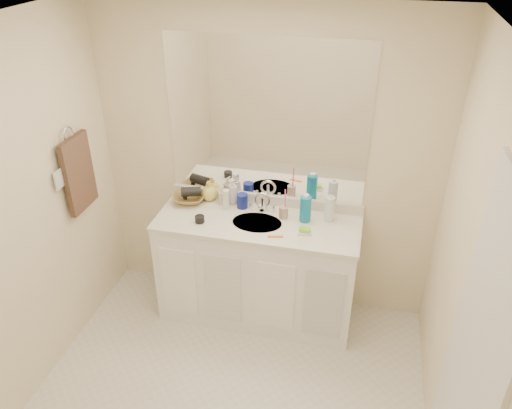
{
  "coord_description": "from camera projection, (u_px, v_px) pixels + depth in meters",
  "views": [
    {
      "loc": [
        0.71,
        -2.02,
        2.85
      ],
      "look_at": [
        0.0,
        0.97,
        1.05
      ],
      "focal_mm": 35.0,
      "sensor_mm": 36.0,
      "label": 1
    }
  ],
  "objects": [
    {
      "name": "extra_white_bottle",
      "position": [
        226.0,
        200.0,
        3.8
      ],
      "size": [
        0.05,
        0.05,
        0.16
      ],
      "primitive_type": "cylinder",
      "rotation": [
        0.0,
        0.0,
        0.08
      ],
      "color": "white",
      "rests_on": "countertop"
    },
    {
      "name": "toothbrush",
      "position": [
        285.0,
        200.0,
        3.65
      ],
      "size": [
        0.01,
        0.04,
        0.19
      ],
      "primitive_type": "cylinder",
      "rotation": [
        0.14,
        0.0,
        -0.02
      ],
      "color": "#FF43A2",
      "rests_on": "tan_cup"
    },
    {
      "name": "switch_plate",
      "position": [
        59.0,
        180.0,
        3.35
      ],
      "size": [
        0.01,
        0.08,
        0.13
      ],
      "primitive_type": "cube",
      "color": "silver",
      "rests_on": "wall_left"
    },
    {
      "name": "soap_bottle_white",
      "position": [
        233.0,
        191.0,
        3.87
      ],
      "size": [
        0.08,
        0.08,
        0.21
      ],
      "primitive_type": "imported",
      "rotation": [
        0.0,
        0.0,
        0.03
      ],
      "color": "silver",
      "rests_on": "countertop"
    },
    {
      "name": "hair_dryer",
      "position": [
        191.0,
        192.0,
        3.89
      ],
      "size": [
        0.17,
        0.12,
        0.08
      ],
      "primitive_type": "cylinder",
      "rotation": [
        0.0,
        1.57,
        0.34
      ],
      "color": "black",
      "rests_on": "wicker_basket"
    },
    {
      "name": "orange_comb",
      "position": [
        275.0,
        237.0,
        3.51
      ],
      "size": [
        0.11,
        0.05,
        0.0
      ],
      "primitive_type": "cube",
      "rotation": [
        0.0,
        0.0,
        0.25
      ],
      "color": "orange",
      "rests_on": "countertop"
    },
    {
      "name": "faucet",
      "position": [
        262.0,
        204.0,
        3.8
      ],
      "size": [
        0.02,
        0.02,
        0.11
      ],
      "primitive_type": "cylinder",
      "color": "silver",
      "rests_on": "countertop"
    },
    {
      "name": "tan_cup",
      "position": [
        284.0,
        212.0,
        3.71
      ],
      "size": [
        0.08,
        0.08,
        0.09
      ],
      "primitive_type": "cylinder",
      "rotation": [
        0.0,
        0.0,
        -0.17
      ],
      "color": "tan",
      "rests_on": "countertop"
    },
    {
      "name": "soap_dish",
      "position": [
        305.0,
        232.0,
        3.55
      ],
      "size": [
        0.11,
        0.09,
        0.01
      ],
      "primitive_type": "cube",
      "rotation": [
        0.0,
        0.0,
        0.1
      ],
      "color": "white",
      "rests_on": "countertop"
    },
    {
      "name": "green_soap",
      "position": [
        305.0,
        230.0,
        3.54
      ],
      "size": [
        0.08,
        0.06,
        0.03
      ],
      "primitive_type": "cube",
      "rotation": [
        0.0,
        0.0,
        -0.07
      ],
      "color": "#90E137",
      "rests_on": "soap_dish"
    },
    {
      "name": "towel_ring",
      "position": [
        68.0,
        134.0,
        3.4
      ],
      "size": [
        0.01,
        0.11,
        0.11
      ],
      "primitive_type": "torus",
      "rotation": [
        0.0,
        1.57,
        0.0
      ],
      "color": "silver",
      "rests_on": "wall_left"
    },
    {
      "name": "dark_jar",
      "position": [
        200.0,
        219.0,
        3.67
      ],
      "size": [
        0.08,
        0.08,
        0.05
      ],
      "primitive_type": "cylinder",
      "rotation": [
        0.0,
        0.0,
        -0.1
      ],
      "color": "black",
      "rests_on": "countertop"
    },
    {
      "name": "wall_left",
      "position": [
        3.0,
        238.0,
        2.93
      ],
      "size": [
        0.02,
        2.6,
        2.4
      ],
      "primitive_type": "cube",
      "color": "beige",
      "rests_on": "floor"
    },
    {
      "name": "mirror",
      "position": [
        266.0,
        121.0,
        3.57
      ],
      "size": [
        1.48,
        0.01,
        1.2
      ],
      "primitive_type": "cube",
      "color": "white",
      "rests_on": "wall_back"
    },
    {
      "name": "sink_basin",
      "position": [
        257.0,
        224.0,
        3.68
      ],
      "size": [
        0.37,
        0.37,
        0.02
      ],
      "primitive_type": "cylinder",
      "color": "beige",
      "rests_on": "countertop"
    },
    {
      "name": "mouthwash_bottle",
      "position": [
        305.0,
        209.0,
        3.65
      ],
      "size": [
        0.1,
        0.1,
        0.2
      ],
      "primitive_type": "cylinder",
      "rotation": [
        0.0,
        0.0,
        0.21
      ],
      "color": "#0D76A3",
      "rests_on": "countertop"
    },
    {
      "name": "soap_bottle_cream",
      "position": [
        223.0,
        195.0,
        3.88
      ],
      "size": [
        0.09,
        0.09,
        0.16
      ],
      "primitive_type": "imported",
      "rotation": [
        0.0,
        0.0,
        0.4
      ],
      "color": "beige",
      "rests_on": "countertop"
    },
    {
      "name": "soap_bottle_yellow",
      "position": [
        209.0,
        191.0,
        3.93
      ],
      "size": [
        0.15,
        0.15,
        0.16
      ],
      "primitive_type": "imported",
      "rotation": [
        0.0,
        0.0,
        -0.25
      ],
      "color": "#E8D25A",
      "rests_on": "countertop"
    },
    {
      "name": "vanity_cabinet",
      "position": [
        257.0,
        270.0,
        3.92
      ],
      "size": [
        1.5,
        0.55,
        0.85
      ],
      "primitive_type": "cube",
      "color": "white",
      "rests_on": "floor"
    },
    {
      "name": "clear_pump_bottle",
      "position": [
        329.0,
        209.0,
        3.65
      ],
      "size": [
        0.08,
        0.08,
        0.19
      ],
      "primitive_type": "cylinder",
      "rotation": [
        0.0,
        0.0,
        -0.03
      ],
      "color": "white",
      "rests_on": "countertop"
    },
    {
      "name": "wall_back",
      "position": [
        266.0,
        166.0,
        3.76
      ],
      "size": [
        2.6,
        0.02,
        2.4
      ],
      "primitive_type": "cube",
      "color": "beige",
      "rests_on": "floor"
    },
    {
      "name": "blue_mug",
      "position": [
        242.0,
        201.0,
        3.83
      ],
      "size": [
        0.1,
        0.1,
        0.11
      ],
      "primitive_type": "cylinder",
      "rotation": [
        0.0,
        0.0,
        -0.3
      ],
      "color": "navy",
      "rests_on": "countertop"
    },
    {
      "name": "backsplash",
      "position": [
        265.0,
        199.0,
        3.89
      ],
      "size": [
        1.52,
        0.03,
        0.08
      ],
      "primitive_type": "cube",
      "color": "silver",
      "rests_on": "countertop"
    },
    {
      "name": "countertop",
      "position": [
        258.0,
        223.0,
        3.7
      ],
      "size": [
        1.52,
        0.57,
        0.03
      ],
      "primitive_type": "cube",
      "color": "white",
      "rests_on": "vanity_cabinet"
    },
    {
      "name": "wall_right",
      "position": [
        471.0,
        308.0,
        2.41
      ],
      "size": [
        0.02,
        2.6,
        2.4
      ],
      "primitive_type": "cube",
      "color": "beige",
      "rests_on": "floor"
    },
    {
      "name": "ceiling",
      "position": [
        202.0,
        39.0,
        2.06
      ],
      "size": [
        2.6,
        2.6,
        0.02
      ],
      "primitive_type": "cube",
      "color": "white",
      "rests_on": "wall_back"
    },
    {
      "name": "hand_towel",
      "position": [
        79.0,
        174.0,
        3.54
      ],
      "size": [
        0.04,
        0.32,
        0.55
      ],
      "primitive_type": "cube",
      "color": "#2E2018",
      "rests_on": "towel_ring"
    },
    {
      "name": "door",
      "position": [
        467.0,
        385.0,
        2.26
      ],
      "size": [
        0.02,
        0.82,
        2.0
      ],
      "primitive_type": "cube",
      "color": "silver",
      "rests_on": "floor"
    },
    {
      "name": "wicker_basket",
      "position": [
        189.0,
        198.0,
        3.93
      ],
      "size": [
        0.29,
        0.29,
        0.06
      ],
      "primitive_type": "imported",
      "rotation": [
        0.0,
        0.0,
        0.18
      ],
      "color": "olive",
      "rests_on": "countertop"
    }
  ]
}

